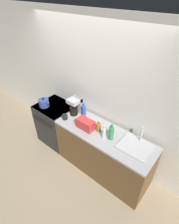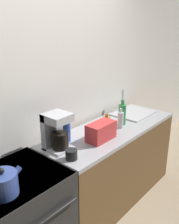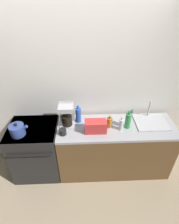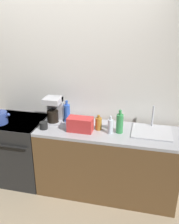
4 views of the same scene
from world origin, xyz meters
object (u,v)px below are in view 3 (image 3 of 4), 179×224
object	(u,v)px
bottle_blue	(78,115)
kettle	(17,130)
cup_black	(63,132)
coffee_maker	(67,114)
bottle_amber	(109,122)
stove	(37,149)
bottle_green	(128,120)
bottle_clear	(121,124)
toaster	(96,126)

from	to	relation	value
bottle_blue	kettle	bearing A→B (deg)	-162.92
cup_black	coffee_maker	bearing A→B (deg)	77.71
kettle	bottle_amber	world-z (taller)	kettle
coffee_maker	bottle_amber	size ratio (longest dim) A/B	1.77
stove	bottle_blue	bearing A→B (deg)	10.69
kettle	coffee_maker	distance (m)	0.70
kettle	cup_black	world-z (taller)	kettle
kettle	coffee_maker	xyz separation A→B (m)	(0.66, 0.21, 0.09)
bottle_amber	bottle_green	world-z (taller)	bottle_green
bottle_amber	bottle_green	xyz separation A→B (m)	(0.26, -0.02, 0.04)
bottle_clear	cup_black	size ratio (longest dim) A/B	2.21
kettle	bottle_clear	distance (m)	1.42
stove	bottle_green	bearing A→B (deg)	-1.40
stove	toaster	bearing A→B (deg)	-6.29
kettle	bottle_clear	size ratio (longest dim) A/B	1.14
bottle_clear	bottle_amber	bearing A→B (deg)	156.07
kettle	cup_black	bearing A→B (deg)	-1.98
stove	bottle_amber	bearing A→B (deg)	-0.64
kettle	cup_black	size ratio (longest dim) A/B	2.52
cup_black	stove	bearing A→B (deg)	162.39
kettle	coffee_maker	world-z (taller)	coffee_maker
bottle_amber	bottle_blue	size ratio (longest dim) A/B	0.66
bottle_amber	coffee_maker	bearing A→B (deg)	170.84
toaster	bottle_amber	distance (m)	0.22
toaster	bottle_amber	bearing A→B (deg)	23.24
bottle_clear	bottle_blue	xyz separation A→B (m)	(-0.60, 0.21, 0.03)
kettle	bottle_amber	size ratio (longest dim) A/B	1.33
bottle_green	kettle	bearing A→B (deg)	-176.56
bottle_green	bottle_clear	xyz separation A→B (m)	(-0.10, -0.05, -0.03)
bottle_clear	toaster	bearing A→B (deg)	-176.95
bottle_blue	cup_black	size ratio (longest dim) A/B	2.88
kettle	bottle_green	xyz separation A→B (m)	(1.52, 0.09, 0.04)
bottle_amber	toaster	bearing A→B (deg)	-156.76
stove	kettle	distance (m)	0.55
toaster	bottle_green	world-z (taller)	bottle_green
bottle_green	bottle_blue	bearing A→B (deg)	167.11
toaster	bottle_blue	world-z (taller)	bottle_blue
kettle	coffee_maker	size ratio (longest dim) A/B	0.75
coffee_maker	bottle_clear	xyz separation A→B (m)	(0.76, -0.17, -0.08)
stove	toaster	world-z (taller)	toaster
coffee_maker	bottle_blue	world-z (taller)	coffee_maker
bottle_amber	cup_black	bearing A→B (deg)	-168.48
coffee_maker	cup_black	world-z (taller)	coffee_maker
toaster	bottle_green	xyz separation A→B (m)	(0.46, 0.07, 0.03)
coffee_maker	kettle	bearing A→B (deg)	-162.30
kettle	toaster	distance (m)	1.06
kettle	bottle_clear	xyz separation A→B (m)	(1.42, 0.04, 0.01)
coffee_maker	bottle_blue	size ratio (longest dim) A/B	1.17
cup_black	toaster	bearing A→B (deg)	5.78
coffee_maker	cup_black	bearing A→B (deg)	-102.29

